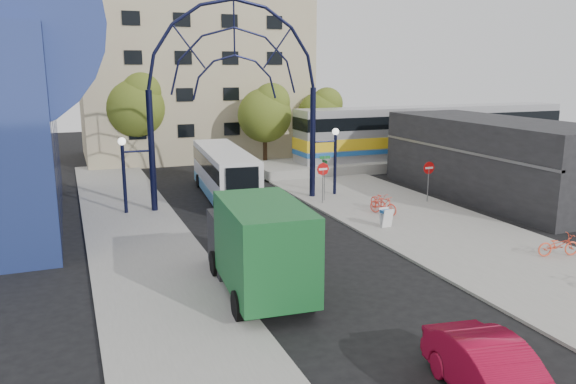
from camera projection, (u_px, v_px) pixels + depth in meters
name	position (u px, v px, depth m)	size (l,w,h in m)	color
ground	(341.00, 285.00, 21.66)	(120.00, 120.00, 0.00)	black
sidewalk_east	(448.00, 233.00, 28.16)	(8.00, 56.00, 0.12)	gray
plaza_west	(148.00, 256.00, 24.76)	(5.00, 50.00, 0.12)	gray
gateway_arch	(235.00, 61.00, 32.52)	(13.64, 0.44, 12.10)	black
stop_sign	(323.00, 173.00, 33.85)	(0.80, 0.07, 2.50)	slate
do_not_enter_sign	(429.00, 172.00, 34.27)	(0.76, 0.07, 2.48)	slate
street_name_sign	(325.00, 169.00, 34.51)	(0.70, 0.70, 2.80)	slate
sandwich_board	(386.00, 215.00, 28.94)	(0.55, 0.61, 0.99)	white
commercial_block_east	(495.00, 159.00, 35.95)	(6.00, 16.00, 5.00)	black
apartment_block	(193.00, 81.00, 52.61)	(20.00, 12.10, 14.00)	tan
train_platform	(432.00, 159.00, 48.74)	(32.00, 5.00, 0.80)	gray
train_car	(434.00, 131.00, 48.19)	(25.10, 3.05, 4.20)	#B7B7BC
tree_north_a	(266.00, 112.00, 46.40)	(4.48, 4.48, 7.00)	#382314
tree_north_b	(136.00, 104.00, 46.29)	(5.12, 5.12, 8.00)	#382314
tree_north_c	(322.00, 112.00, 50.44)	(4.16, 4.16, 6.50)	#382314
city_bus	(224.00, 172.00, 36.04)	(3.47, 11.44, 3.10)	white
green_truck	(257.00, 245.00, 20.65)	(3.17, 7.31, 3.61)	black
black_suv	(278.00, 219.00, 28.67)	(2.14, 4.64, 1.29)	black
red_sedan	(496.00, 376.00, 13.75)	(1.68, 4.82, 1.59)	maroon
bike_near_a	(379.00, 201.00, 32.55)	(0.66, 1.89, 0.99)	red
bike_near_b	(383.00, 205.00, 31.48)	(0.51, 1.81, 1.09)	#FB4432
bike_far_a	(558.00, 245.00, 24.52)	(0.66, 1.89, 0.99)	#EF4F2F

